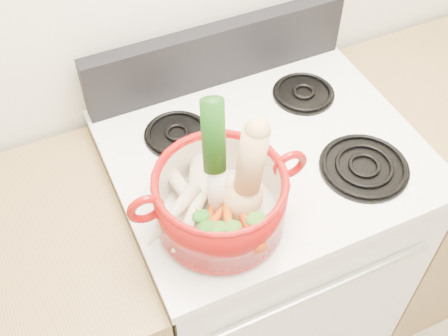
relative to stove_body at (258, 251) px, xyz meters
name	(u,v)px	position (x,y,z in m)	size (l,w,h in m)	color
stove_body	(258,251)	(0.00, 0.00, 0.00)	(0.76, 0.65, 0.92)	silver
cooktop	(266,153)	(0.00, 0.00, 0.47)	(0.78, 0.67, 0.03)	silver
control_backsplash	(218,54)	(0.00, 0.30, 0.58)	(0.76, 0.05, 0.18)	black
oven_handle	(327,289)	(0.00, -0.34, 0.32)	(0.02, 0.02, 0.60)	silver
burner_front_left	(225,219)	(-0.19, -0.16, 0.50)	(0.22, 0.22, 0.02)	black
burner_front_right	(364,166)	(0.19, -0.16, 0.50)	(0.22, 0.22, 0.02)	black
burner_back_left	(177,133)	(-0.19, 0.14, 0.50)	(0.17, 0.17, 0.02)	black
burner_back_right	(304,92)	(0.19, 0.14, 0.50)	(0.17, 0.17, 0.02)	black
dutch_oven	(220,200)	(-0.20, -0.16, 0.58)	(0.29, 0.29, 0.14)	maroon
pot_handle_left	(146,209)	(-0.37, -0.15, 0.63)	(0.08, 0.08, 0.02)	maroon
pot_handle_right	(290,165)	(-0.04, -0.17, 0.63)	(0.08, 0.08, 0.02)	maroon
squash	(243,175)	(-0.16, -0.18, 0.66)	(0.10, 0.10, 0.24)	tan
leek	(217,161)	(-0.20, -0.15, 0.69)	(0.05, 0.05, 0.31)	white
ginger	(210,185)	(-0.20, -0.10, 0.56)	(0.08, 0.06, 0.04)	tan
parsnip_0	(193,204)	(-0.26, -0.14, 0.56)	(0.05, 0.05, 0.24)	beige
parsnip_1	(195,207)	(-0.26, -0.15, 0.57)	(0.05, 0.05, 0.22)	beige
parsnip_2	(192,201)	(-0.26, -0.13, 0.57)	(0.04, 0.04, 0.17)	beige
parsnip_3	(172,214)	(-0.31, -0.15, 0.58)	(0.04, 0.04, 0.17)	beige
carrot_0	(210,224)	(-0.24, -0.20, 0.56)	(0.03, 0.03, 0.15)	#BF3709
carrot_1	(205,228)	(-0.26, -0.21, 0.56)	(0.03, 0.03, 0.14)	#C8560A
carrot_2	(243,218)	(-0.18, -0.22, 0.57)	(0.03, 0.03, 0.17)	#D73D0A
carrot_3	(217,217)	(-0.23, -0.20, 0.57)	(0.03, 0.03, 0.12)	#BC3A09
carrot_4	(228,220)	(-0.21, -0.22, 0.58)	(0.03, 0.03, 0.16)	#BF5609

